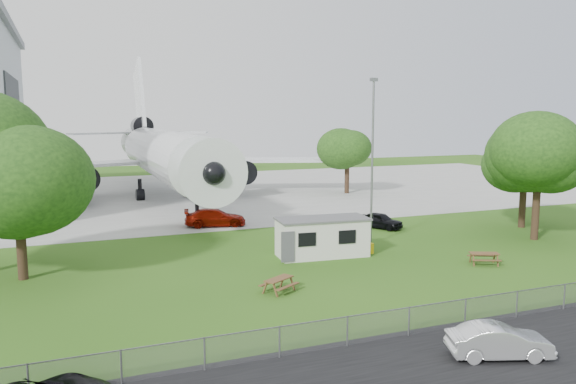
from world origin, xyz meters
name	(u,v)px	position (x,y,z in m)	size (l,w,h in m)	color
ground	(301,279)	(0.00, 0.00, 0.00)	(160.00, 160.00, 0.00)	#406F1E
asphalt_strip	(439,374)	(0.00, -13.00, 0.01)	(120.00, 8.00, 0.02)	black
concrete_apron	(178,194)	(0.00, 38.00, 0.01)	(120.00, 46.00, 0.03)	#B7B7B2
airliner	(163,152)	(-2.00, 35.86, 5.27)	(46.36, 47.73, 17.69)	white
site_cabin	(322,237)	(3.48, 4.54, 1.31)	(6.86, 3.27, 2.62)	silver
picnic_west	(279,292)	(-2.06, -1.71, 0.00)	(1.80, 1.50, 0.76)	brown
picnic_east	(484,264)	(12.16, -1.32, 0.00)	(1.80, 1.50, 0.76)	brown
fence	(389,339)	(0.00, -9.50, 0.00)	(58.00, 0.04, 1.30)	gray
lamp_mast	(372,164)	(8.20, 6.20, 6.00)	(0.16, 0.16, 12.00)	slate
tree_west_small	(18,191)	(-15.08, 6.03, 5.21)	(7.70, 7.70, 9.07)	#382619
tree_east_front	(539,156)	(20.79, 3.06, 6.41)	(6.76, 6.76, 9.81)	#382619
tree_east_back	(525,163)	(23.45, 7.11, 5.52)	(6.57, 6.57, 8.81)	#382619
tree_far_apron	(347,148)	(19.36, 31.24, 5.56)	(6.14, 6.14, 8.65)	#382619
car_centre_sedan	(499,342)	(3.02, -12.71, 0.66)	(1.40, 4.02, 1.32)	silver
car_ne_hatch	(380,221)	(12.00, 11.18, 0.66)	(1.56, 3.87, 1.32)	black
car_apron_van	(215,218)	(-0.73, 17.16, 0.75)	(2.12, 5.20, 1.51)	maroon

